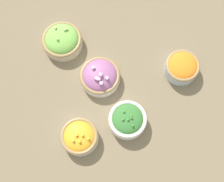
{
  "coord_description": "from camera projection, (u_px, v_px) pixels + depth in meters",
  "views": [
    {
      "loc": [
        0.06,
        -0.28,
        0.97
      ],
      "look_at": [
        0.0,
        0.0,
        0.03
      ],
      "focal_mm": 50.0,
      "sensor_mm": 36.0,
      "label": 1
    }
  ],
  "objects": [
    {
      "name": "ground_plane",
      "position": [
        112.0,
        94.0,
        1.01
      ],
      "size": [
        3.0,
        3.0,
        0.0
      ],
      "primitive_type": "plane",
      "color": "#75664C"
    },
    {
      "name": "bowl_red_onion",
      "position": [
        100.0,
        76.0,
        1.0
      ],
      "size": [
        0.13,
        0.13,
        0.07
      ],
      "color": "silver",
      "rests_on": "ground_plane"
    },
    {
      "name": "bowl_carrots",
      "position": [
        182.0,
        67.0,
        1.0
      ],
      "size": [
        0.11,
        0.11,
        0.06
      ],
      "color": "#B2C1CC",
      "rests_on": "ground_plane"
    },
    {
      "name": "bowl_broccoli",
      "position": [
        128.0,
        120.0,
        0.95
      ],
      "size": [
        0.12,
        0.12,
        0.07
      ],
      "color": "white",
      "rests_on": "ground_plane"
    },
    {
      "name": "bowl_lettuce",
      "position": [
        62.0,
        40.0,
        1.03
      ],
      "size": [
        0.13,
        0.13,
        0.07
      ],
      "color": "beige",
      "rests_on": "ground_plane"
    },
    {
      "name": "bowl_squash",
      "position": [
        79.0,
        137.0,
        0.94
      ],
      "size": [
        0.11,
        0.11,
        0.06
      ],
      "color": "white",
      "rests_on": "ground_plane"
    }
  ]
}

